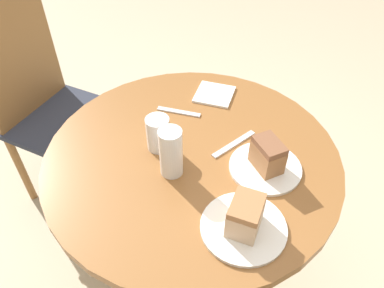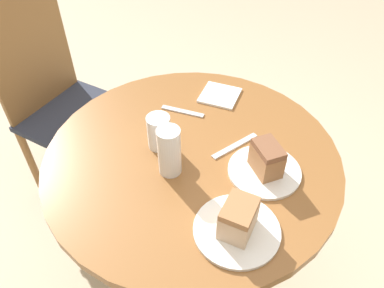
% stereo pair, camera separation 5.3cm
% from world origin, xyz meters
% --- Properties ---
extents(ground_plane, '(8.00, 8.00, 0.00)m').
position_xyz_m(ground_plane, '(0.00, 0.00, 0.00)').
color(ground_plane, beige).
extents(table, '(0.90, 0.90, 0.75)m').
position_xyz_m(table, '(0.00, 0.00, 0.53)').
color(table, brown).
rests_on(table, ground_plane).
extents(chair, '(0.49, 0.49, 0.98)m').
position_xyz_m(chair, '(0.12, 0.84, 0.50)').
color(chair, olive).
rests_on(chair, ground_plane).
extents(plate_near, '(0.21, 0.21, 0.01)m').
position_xyz_m(plate_near, '(0.06, -0.21, 0.75)').
color(plate_near, white).
rests_on(plate_near, table).
extents(plate_far, '(0.22, 0.22, 0.01)m').
position_xyz_m(plate_far, '(-0.16, -0.25, 0.75)').
color(plate_far, white).
rests_on(plate_far, table).
extents(cake_slice_near, '(0.11, 0.11, 0.09)m').
position_xyz_m(cake_slice_near, '(0.06, -0.21, 0.80)').
color(cake_slice_near, '#9E6B42').
rests_on(cake_slice_near, plate_near).
extents(cake_slice_far, '(0.11, 0.09, 0.09)m').
position_xyz_m(cake_slice_far, '(-0.16, -0.25, 0.80)').
color(cake_slice_far, beige).
rests_on(cake_slice_far, plate_far).
extents(glass_lemonade, '(0.07, 0.07, 0.11)m').
position_xyz_m(glass_lemonade, '(-0.03, 0.10, 0.80)').
color(glass_lemonade, beige).
rests_on(glass_lemonade, table).
extents(glass_water, '(0.07, 0.07, 0.16)m').
position_xyz_m(glass_water, '(-0.09, 0.01, 0.82)').
color(glass_water, silver).
rests_on(glass_water, table).
extents(napkin_stack, '(0.16, 0.16, 0.01)m').
position_xyz_m(napkin_stack, '(0.30, 0.09, 0.75)').
color(napkin_stack, white).
rests_on(napkin_stack, table).
extents(fork, '(0.17, 0.07, 0.00)m').
position_xyz_m(fork, '(0.10, -0.09, 0.75)').
color(fork, silver).
rests_on(fork, table).
extents(spoon, '(0.06, 0.15, 0.00)m').
position_xyz_m(spoon, '(0.14, 0.15, 0.75)').
color(spoon, silver).
rests_on(spoon, table).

